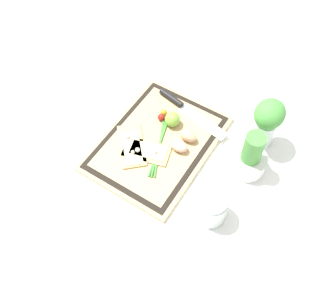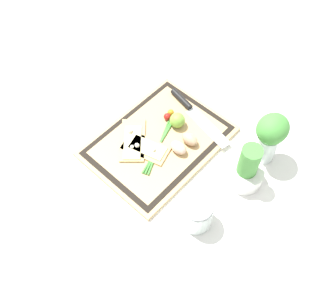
# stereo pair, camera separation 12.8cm
# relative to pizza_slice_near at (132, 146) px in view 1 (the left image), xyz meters

# --- Properties ---
(ground_plane) EXTENTS (6.00, 6.00, 0.00)m
(ground_plane) POSITION_rel_pizza_slice_near_xyz_m (-0.06, 0.06, -0.02)
(ground_plane) COLOR white
(cutting_board) EXTENTS (0.46, 0.34, 0.02)m
(cutting_board) POSITION_rel_pizza_slice_near_xyz_m (-0.06, 0.06, -0.01)
(cutting_board) COLOR tan
(cutting_board) RESTS_ON ground_plane
(pizza_slice_near) EXTENTS (0.18, 0.17, 0.02)m
(pizza_slice_near) POSITION_rel_pizza_slice_near_xyz_m (0.00, 0.00, 0.00)
(pizza_slice_near) COLOR tan
(pizza_slice_near) RESTS_ON cutting_board
(pizza_slice_far) EXTENTS (0.12, 0.17, 0.02)m
(pizza_slice_far) POSITION_rel_pizza_slice_near_xyz_m (-0.01, 0.06, 0.00)
(pizza_slice_far) COLOR tan
(pizza_slice_far) RESTS_ON cutting_board
(knife) EXTENTS (0.09, 0.29, 0.02)m
(knife) POSITION_rel_pizza_slice_near_xyz_m (-0.23, 0.05, 0.00)
(knife) COLOR silver
(knife) RESTS_ON cutting_board
(egg_brown) EXTENTS (0.04, 0.06, 0.04)m
(egg_brown) POSITION_rel_pizza_slice_near_xyz_m (-0.12, 0.14, 0.01)
(egg_brown) COLOR tan
(egg_brown) RESTS_ON cutting_board
(egg_pink) EXTENTS (0.04, 0.06, 0.04)m
(egg_pink) POSITION_rel_pizza_slice_near_xyz_m (-0.07, 0.14, 0.01)
(egg_pink) COLOR beige
(egg_pink) RESTS_ON cutting_board
(lime) EXTENTS (0.05, 0.05, 0.05)m
(lime) POSITION_rel_pizza_slice_near_xyz_m (-0.15, 0.06, 0.02)
(lime) COLOR #7FB742
(lime) RESTS_ON cutting_board
(cherry_tomato_red) EXTENTS (0.03, 0.03, 0.03)m
(cherry_tomato_red) POSITION_rel_pizza_slice_near_xyz_m (-0.15, 0.02, 0.01)
(cherry_tomato_red) COLOR red
(cherry_tomato_red) RESTS_ON cutting_board
(cherry_tomato_yellow) EXTENTS (0.02, 0.02, 0.02)m
(cherry_tomato_yellow) POSITION_rel_pizza_slice_near_xyz_m (-0.17, 0.02, 0.01)
(cherry_tomato_yellow) COLOR orange
(cherry_tomato_yellow) RESTS_ON cutting_board
(scallion_bunch) EXTENTS (0.24, 0.11, 0.01)m
(scallion_bunch) POSITION_rel_pizza_slice_near_xyz_m (-0.05, 0.07, -0.00)
(scallion_bunch) COLOR #47933D
(scallion_bunch) RESTS_ON cutting_board
(herb_pot) EXTENTS (0.11, 0.11, 0.17)m
(herb_pot) POSITION_rel_pizza_slice_near_xyz_m (-0.14, 0.36, 0.04)
(herb_pot) COLOR white
(herb_pot) RESTS_ON ground_plane
(sauce_jar) EXTENTS (0.09, 0.09, 0.11)m
(sauce_jar) POSITION_rel_pizza_slice_near_xyz_m (0.07, 0.33, 0.02)
(sauce_jar) COLOR silver
(sauce_jar) RESTS_ON ground_plane
(herb_glass) EXTENTS (0.11, 0.10, 0.20)m
(herb_glass) POSITION_rel_pizza_slice_near_xyz_m (-0.26, 0.35, 0.09)
(herb_glass) COLOR silver
(herb_glass) RESTS_ON ground_plane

